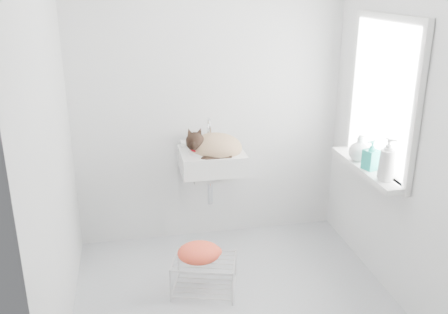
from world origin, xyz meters
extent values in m
cube|color=#AFB2B8|center=(0.00, 0.00, 0.00)|extent=(2.20, 2.00, 0.02)
cube|color=silver|center=(0.00, 1.00, 1.25)|extent=(2.20, 0.02, 2.50)
cube|color=silver|center=(1.10, 0.00, 1.25)|extent=(0.02, 2.00, 2.50)
cube|color=silver|center=(-1.10, 0.00, 1.25)|extent=(0.02, 2.00, 2.50)
cube|color=white|center=(1.09, 0.20, 1.35)|extent=(0.01, 0.80, 1.00)
cube|color=white|center=(1.07, 0.20, 1.35)|extent=(0.04, 0.90, 1.10)
cube|color=white|center=(1.01, 0.20, 0.83)|extent=(0.16, 0.88, 0.04)
cube|color=white|center=(-0.03, 0.74, 0.85)|extent=(0.49, 0.43, 0.20)
ellipsoid|color=tan|center=(0.00, 0.73, 0.88)|extent=(0.46, 0.42, 0.20)
sphere|color=black|center=(-0.15, 0.66, 0.97)|extent=(0.18, 0.18, 0.14)
torus|color=#AA000D|center=(-0.13, 0.66, 0.93)|extent=(0.15, 0.15, 0.06)
cube|color=silver|center=(-0.19, 0.14, 0.15)|extent=(0.50, 0.41, 0.26)
ellipsoid|color=orange|center=(-0.23, 0.13, 0.29)|extent=(0.32, 0.24, 0.13)
imported|color=silver|center=(1.00, -0.07, 0.85)|extent=(0.13, 0.13, 0.25)
imported|color=teal|center=(1.00, 0.13, 0.85)|extent=(0.12, 0.12, 0.21)
imported|color=silver|center=(1.00, 0.32, 0.85)|extent=(0.20, 0.20, 0.19)
camera|label=1|loc=(-0.64, -2.83, 2.10)|focal=39.42mm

